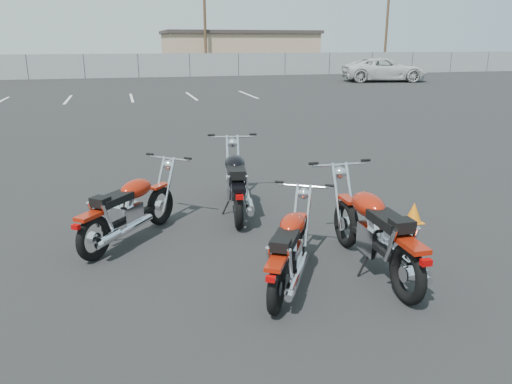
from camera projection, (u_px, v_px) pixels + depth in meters
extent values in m
plane|color=black|center=(253.00, 252.00, 6.63)|extent=(120.00, 120.00, 0.00)
torus|color=black|center=(160.00, 206.00, 7.57)|extent=(0.47, 0.53, 0.59)
cylinder|color=silver|center=(160.00, 206.00, 7.57)|extent=(0.18, 0.19, 0.16)
torus|color=black|center=(94.00, 238.00, 6.32)|extent=(0.47, 0.53, 0.59)
cylinder|color=silver|center=(94.00, 238.00, 6.32)|extent=(0.18, 0.19, 0.16)
cube|color=black|center=(130.00, 218.00, 6.94)|extent=(0.74, 0.86, 0.06)
cube|color=silver|center=(127.00, 215.00, 6.88)|extent=(0.45, 0.47, 0.30)
cylinder|color=silver|center=(126.00, 203.00, 6.83)|extent=(0.31, 0.32, 0.26)
ellipsoid|color=#951A09|center=(136.00, 189.00, 6.98)|extent=(0.60, 0.64, 0.25)
cube|color=black|center=(113.00, 199.00, 6.58)|extent=(0.55, 0.58, 0.10)
cube|color=black|center=(100.00, 202.00, 6.35)|extent=(0.28, 0.28, 0.12)
cube|color=#951A09|center=(90.00, 215.00, 6.22)|extent=(0.40, 0.43, 0.05)
cube|color=#951A09|center=(159.00, 186.00, 7.48)|extent=(0.32, 0.34, 0.04)
cylinder|color=silver|center=(108.00, 217.00, 6.33)|extent=(0.16, 0.17, 0.39)
cylinder|color=silver|center=(93.00, 215.00, 6.43)|extent=(0.16, 0.17, 0.39)
cylinder|color=silver|center=(126.00, 231.00, 6.63)|extent=(0.77, 0.89, 0.13)
cylinder|color=silver|center=(109.00, 237.00, 6.35)|extent=(0.32, 0.35, 0.13)
cylinder|color=silver|center=(169.00, 184.00, 7.55)|extent=(0.29, 0.33, 0.78)
cylinder|color=silver|center=(159.00, 183.00, 7.62)|extent=(0.29, 0.33, 0.78)
sphere|color=silver|center=(169.00, 165.00, 7.65)|extent=(0.22, 0.22, 0.16)
cylinder|color=silver|center=(169.00, 158.00, 7.64)|extent=(0.55, 0.47, 0.03)
cylinder|color=black|center=(188.00, 158.00, 7.47)|extent=(0.11, 0.10, 0.04)
cylinder|color=black|center=(150.00, 154.00, 7.75)|extent=(0.11, 0.10, 0.04)
cylinder|color=black|center=(118.00, 231.00, 6.96)|extent=(0.13, 0.12, 0.30)
cube|color=#990505|center=(76.00, 227.00, 6.01)|extent=(0.11, 0.11, 0.06)
torus|color=black|center=(234.00, 180.00, 8.86)|extent=(0.23, 0.65, 0.64)
cylinder|color=silver|center=(234.00, 180.00, 8.86)|extent=(0.13, 0.19, 0.17)
torus|color=black|center=(238.00, 208.00, 7.38)|extent=(0.23, 0.65, 0.64)
cylinder|color=silver|center=(238.00, 208.00, 7.38)|extent=(0.13, 0.19, 0.17)
cube|color=black|center=(236.00, 191.00, 8.11)|extent=(0.30, 1.12, 0.06)
cube|color=silver|center=(236.00, 188.00, 8.04)|extent=(0.37, 0.45, 0.32)
cylinder|color=silver|center=(236.00, 176.00, 7.98)|extent=(0.26, 0.30, 0.28)
ellipsoid|color=black|center=(235.00, 164.00, 8.17)|extent=(0.43, 0.67, 0.27)
cube|color=black|center=(237.00, 173.00, 7.69)|extent=(0.38, 0.63, 0.11)
cube|color=black|center=(237.00, 174.00, 7.42)|extent=(0.26, 0.23, 0.13)
cube|color=black|center=(238.00, 187.00, 7.26)|extent=(0.27, 0.48, 0.05)
cube|color=black|center=(233.00, 162.00, 8.76)|extent=(0.20, 0.38, 0.04)
cylinder|color=silver|center=(246.00, 188.00, 7.47)|extent=(0.09, 0.20, 0.42)
cylinder|color=silver|center=(229.00, 188.00, 7.45)|extent=(0.09, 0.20, 0.42)
cylinder|color=silver|center=(248.00, 200.00, 7.84)|extent=(0.30, 1.18, 0.14)
cylinder|color=silver|center=(249.00, 206.00, 7.50)|extent=(0.19, 0.40, 0.14)
cylinder|color=silver|center=(238.00, 160.00, 8.89)|extent=(0.12, 0.43, 0.84)
cylinder|color=silver|center=(228.00, 160.00, 8.88)|extent=(0.12, 0.43, 0.84)
sphere|color=silver|center=(232.00, 143.00, 8.97)|extent=(0.20, 0.20, 0.17)
cylinder|color=silver|center=(232.00, 137.00, 8.96)|extent=(0.74, 0.16, 0.03)
cylinder|color=black|center=(253.00, 134.00, 8.96)|extent=(0.13, 0.06, 0.04)
cylinder|color=black|center=(211.00, 135.00, 8.89)|extent=(0.13, 0.06, 0.04)
cylinder|color=black|center=(227.00, 205.00, 8.05)|extent=(0.17, 0.05, 0.32)
cube|color=#990505|center=(239.00, 197.00, 7.02)|extent=(0.12, 0.08, 0.06)
torus|color=black|center=(346.00, 223.00, 6.75)|extent=(0.13, 0.66, 0.66)
cylinder|color=silver|center=(346.00, 223.00, 6.75)|extent=(0.11, 0.18, 0.17)
torus|color=black|center=(407.00, 274.00, 5.28)|extent=(0.13, 0.66, 0.66)
cylinder|color=silver|center=(407.00, 274.00, 5.28)|extent=(0.11, 0.18, 0.17)
cube|color=black|center=(373.00, 242.00, 6.00)|extent=(0.13, 1.15, 0.07)
cube|color=silver|center=(376.00, 239.00, 5.93)|extent=(0.31, 0.42, 0.33)
cylinder|color=silver|center=(377.00, 223.00, 5.87)|extent=(0.22, 0.28, 0.29)
ellipsoid|color=#951A09|center=(368.00, 205.00, 6.06)|extent=(0.35, 0.64, 0.28)
cube|color=black|center=(389.00, 221.00, 5.58)|extent=(0.30, 0.61, 0.11)
cube|color=black|center=(402.00, 225.00, 5.31)|extent=(0.24, 0.20, 0.13)
cube|color=#951A09|center=(411.00, 245.00, 5.16)|extent=(0.21, 0.46, 0.05)
cube|color=#951A09|center=(347.00, 199.00, 6.65)|extent=(0.15, 0.37, 0.04)
cylinder|color=silver|center=(413.00, 243.00, 5.38)|extent=(0.06, 0.20, 0.43)
cylinder|color=silver|center=(391.00, 246.00, 5.32)|extent=(0.06, 0.20, 0.43)
cylinder|color=silver|center=(400.00, 257.00, 5.75)|extent=(0.12, 1.21, 0.14)
cylinder|color=silver|center=(416.00, 268.00, 5.42)|extent=(0.14, 0.39, 0.14)
cylinder|color=silver|center=(350.00, 196.00, 6.79)|extent=(0.06, 0.44, 0.86)
cylinder|color=silver|center=(337.00, 197.00, 6.75)|extent=(0.06, 0.44, 0.86)
sphere|color=silver|center=(339.00, 173.00, 6.85)|extent=(0.18, 0.18, 0.17)
cylinder|color=silver|center=(339.00, 165.00, 6.84)|extent=(0.76, 0.05, 0.03)
cylinder|color=black|center=(366.00, 160.00, 6.89)|extent=(0.13, 0.04, 0.04)
cylinder|color=black|center=(314.00, 163.00, 6.72)|extent=(0.13, 0.04, 0.04)
cylinder|color=black|center=(365.00, 263.00, 5.92)|extent=(0.17, 0.03, 0.33)
cube|color=#990505|center=(426.00, 262.00, 4.91)|extent=(0.11, 0.07, 0.07)
torus|color=black|center=(299.00, 240.00, 6.32)|extent=(0.37, 0.53, 0.56)
cylinder|color=silver|center=(299.00, 240.00, 6.32)|extent=(0.15, 0.17, 0.15)
torus|color=black|center=(276.00, 288.00, 5.08)|extent=(0.37, 0.53, 0.56)
cylinder|color=silver|center=(276.00, 288.00, 5.08)|extent=(0.15, 0.17, 0.15)
cube|color=black|center=(289.00, 258.00, 5.69)|extent=(0.57, 0.89, 0.06)
cube|color=silver|center=(288.00, 256.00, 5.63)|extent=(0.40, 0.44, 0.28)
cylinder|color=silver|center=(289.00, 242.00, 5.58)|extent=(0.28, 0.29, 0.25)
ellipsoid|color=#951A09|center=(292.00, 224.00, 5.74)|extent=(0.51, 0.61, 0.24)
cube|color=black|center=(285.00, 240.00, 5.33)|extent=(0.46, 0.56, 0.09)
cube|color=black|center=(280.00, 245.00, 5.11)|extent=(0.26, 0.25, 0.11)
cube|color=#951A09|center=(276.00, 263.00, 4.97)|extent=(0.34, 0.42, 0.05)
cube|color=#951A09|center=(300.00, 218.00, 6.24)|extent=(0.26, 0.33, 0.04)
cylinder|color=silver|center=(290.00, 263.00, 5.11)|extent=(0.13, 0.17, 0.36)
cylinder|color=silver|center=(269.00, 261.00, 5.17)|extent=(0.13, 0.17, 0.36)
cylinder|color=silver|center=(297.00, 275.00, 5.41)|extent=(0.58, 0.93, 0.12)
cylinder|color=silver|center=(292.00, 286.00, 5.13)|extent=(0.26, 0.34, 0.12)
cylinder|color=silver|center=(308.00, 215.00, 6.32)|extent=(0.22, 0.34, 0.73)
cylinder|color=silver|center=(295.00, 214.00, 6.36)|extent=(0.22, 0.34, 0.73)
sphere|color=silver|center=(304.00, 193.00, 6.41)|extent=(0.20, 0.20, 0.15)
cylinder|color=silver|center=(304.00, 186.00, 6.40)|extent=(0.58, 0.35, 0.03)
cylinder|color=black|center=(330.00, 185.00, 6.29)|extent=(0.11, 0.08, 0.03)
cylinder|color=black|center=(279.00, 182.00, 6.45)|extent=(0.11, 0.08, 0.03)
cylinder|color=black|center=(276.00, 275.00, 5.69)|extent=(0.14, 0.09, 0.28)
cube|color=#990505|center=(271.00, 279.00, 4.77)|extent=(0.11, 0.09, 0.06)
cone|color=orange|center=(363.00, 198.00, 8.44)|extent=(0.22, 0.22, 0.27)
cube|color=orange|center=(363.00, 206.00, 8.48)|extent=(0.23, 0.23, 0.01)
cone|color=orange|center=(414.00, 212.00, 7.69)|extent=(0.25, 0.25, 0.31)
cube|color=orange|center=(413.00, 222.00, 7.74)|extent=(0.27, 0.27, 0.01)
cube|color=gray|center=(138.00, 66.00, 38.71)|extent=(80.00, 0.04, 1.80)
cylinder|color=black|center=(27.00, 67.00, 36.72)|extent=(0.06, 0.06, 1.80)
cylinder|color=black|center=(84.00, 66.00, 37.72)|extent=(0.06, 0.06, 1.80)
cylinder|color=black|center=(138.00, 66.00, 38.71)|extent=(0.06, 0.06, 1.80)
cylinder|color=black|center=(190.00, 65.00, 39.71)|extent=(0.06, 0.06, 1.80)
cylinder|color=black|center=(238.00, 64.00, 40.71)|extent=(0.06, 0.06, 1.80)
cylinder|color=black|center=(285.00, 64.00, 41.71)|extent=(0.06, 0.06, 1.80)
cylinder|color=black|center=(329.00, 63.00, 42.70)|extent=(0.06, 0.06, 1.80)
cylinder|color=black|center=(372.00, 63.00, 43.70)|extent=(0.06, 0.06, 1.80)
cylinder|color=black|center=(412.00, 62.00, 44.70)|extent=(0.06, 0.06, 1.80)
cylinder|color=black|center=(451.00, 62.00, 45.70)|extent=(0.06, 0.06, 1.80)
cylinder|color=black|center=(488.00, 62.00, 46.70)|extent=(0.06, 0.06, 1.80)
cube|color=tan|center=(237.00, 52.00, 49.29)|extent=(14.00, 9.00, 3.40)
cube|color=#37302E|center=(237.00, 32.00, 48.76)|extent=(14.40, 9.40, 0.30)
cylinder|color=#412E1E|center=(205.00, 20.00, 42.87)|extent=(0.24, 0.24, 9.00)
cylinder|color=#412E1E|center=(387.00, 22.00, 48.28)|extent=(0.24, 0.24, 9.00)
cube|color=silver|center=(0.00, 101.00, 23.36)|extent=(0.12, 4.00, 0.01)
cube|color=silver|center=(68.00, 99.00, 24.11)|extent=(0.12, 4.00, 0.01)
cube|color=silver|center=(132.00, 98.00, 24.86)|extent=(0.12, 4.00, 0.01)
cube|color=silver|center=(192.00, 96.00, 25.61)|extent=(0.12, 4.00, 0.01)
cube|color=silver|center=(248.00, 95.00, 26.36)|extent=(0.12, 4.00, 0.01)
imported|color=silver|center=(385.00, 63.00, 34.69)|extent=(3.89, 7.05, 2.53)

